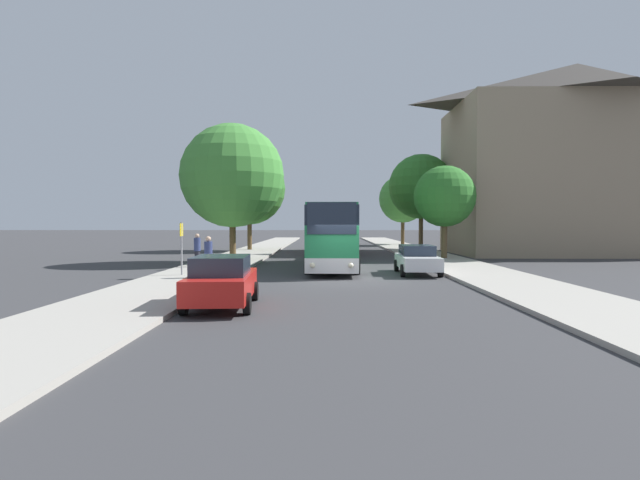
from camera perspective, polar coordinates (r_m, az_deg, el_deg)
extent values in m
plane|color=#38383A|center=(21.97, 2.66, -4.77)|extent=(300.00, 300.00, 0.00)
cube|color=#A39E93|center=(22.82, -15.25, -4.40)|extent=(4.00, 120.00, 0.15)
cube|color=#A39E93|center=(23.29, 20.20, -4.33)|extent=(4.00, 120.00, 0.15)
cube|color=gray|center=(46.37, 27.18, 6.16)|extent=(19.64, 11.11, 12.26)
pyramid|color=#423D38|center=(47.61, 27.34, 15.56)|extent=(19.64, 11.11, 3.33)
cube|color=silver|center=(28.46, 1.47, -1.96)|extent=(2.74, 11.84, 0.70)
cube|color=#23844C|center=(28.41, 1.47, 0.24)|extent=(2.74, 11.84, 1.49)
cube|color=#232D3D|center=(28.40, 1.47, 2.70)|extent=(2.75, 11.61, 0.95)
cube|color=#23844C|center=(28.41, 1.47, 3.78)|extent=(2.68, 11.61, 0.12)
cube|color=#232D3D|center=(22.47, 1.35, 2.50)|extent=(2.23, 0.11, 1.45)
sphere|color=#F4EAC1|center=(22.56, -0.85, -2.91)|extent=(0.24, 0.24, 0.24)
sphere|color=#F4EAC1|center=(22.54, 3.55, -2.92)|extent=(0.24, 0.24, 0.24)
cylinder|color=black|center=(24.99, -1.44, -2.80)|extent=(0.32, 1.01, 1.00)
cylinder|color=black|center=(24.96, 4.25, -2.81)|extent=(0.32, 1.01, 1.00)
cylinder|color=black|center=(32.03, -0.70, -1.74)|extent=(0.32, 1.01, 1.00)
cylinder|color=black|center=(32.01, 3.73, -1.75)|extent=(0.32, 1.01, 1.00)
cube|color=gray|center=(42.41, 1.18, -0.66)|extent=(2.82, 11.05, 0.70)
cube|color=red|center=(42.37, 1.18, 0.66)|extent=(2.82, 11.05, 1.25)
cube|color=#232D3D|center=(42.36, 1.19, 2.15)|extent=(2.84, 10.83, 0.95)
cube|color=red|center=(42.37, 1.19, 2.87)|extent=(2.76, 10.83, 0.12)
cube|color=#232D3D|center=(36.84, 1.50, 1.94)|extent=(2.28, 0.12, 1.45)
sphere|color=#F4EAC1|center=(36.85, 0.12, -1.00)|extent=(0.24, 0.24, 0.24)
sphere|color=#F4EAC1|center=(36.92, 2.87, -1.00)|extent=(0.24, 0.24, 0.24)
cylinder|color=black|center=(39.09, -0.49, -1.06)|extent=(0.33, 1.01, 1.00)
cylinder|color=black|center=(39.19, 3.20, -1.06)|extent=(0.33, 1.01, 1.00)
cylinder|color=black|center=(45.68, -0.55, -0.62)|extent=(0.33, 1.01, 1.00)
cylinder|color=black|center=(45.76, 2.62, -0.62)|extent=(0.33, 1.01, 1.00)
cube|color=red|center=(15.61, -11.12, -5.12)|extent=(2.01, 4.29, 0.71)
cube|color=#232D3D|center=(15.38, -11.22, -2.84)|extent=(1.68, 2.27, 0.56)
cylinder|color=black|center=(17.08, -13.42, -5.73)|extent=(0.24, 0.63, 0.62)
cylinder|color=black|center=(16.84, -7.45, -5.80)|extent=(0.24, 0.63, 0.62)
cylinder|color=black|center=(14.56, -15.35, -7.09)|extent=(0.24, 0.63, 0.62)
cylinder|color=black|center=(14.28, -8.33, -7.21)|extent=(0.24, 0.63, 0.62)
cube|color=silver|center=(25.52, 11.04, -2.45)|extent=(1.92, 4.61, 0.64)
cube|color=#232D3D|center=(25.66, 10.99, -1.15)|extent=(1.63, 2.42, 0.51)
cylinder|color=black|center=(24.31, 13.60, -3.44)|extent=(0.22, 0.63, 0.62)
cylinder|color=black|center=(24.04, 9.45, -3.47)|extent=(0.22, 0.63, 0.62)
cylinder|color=black|center=(27.08, 12.45, -2.88)|extent=(0.22, 0.63, 0.62)
cylinder|color=black|center=(26.83, 8.72, -2.90)|extent=(0.22, 0.63, 0.62)
cylinder|color=gray|center=(24.14, -15.54, -0.95)|extent=(0.08, 0.08, 2.46)
cube|color=yellow|center=(24.11, -15.56, 1.14)|extent=(0.03, 0.45, 0.60)
cylinder|color=#23232D|center=(28.37, -13.84, -2.11)|extent=(0.30, 0.30, 0.87)
cylinder|color=navy|center=(28.32, -13.85, -0.50)|extent=(0.36, 0.36, 0.73)
sphere|color=tan|center=(28.30, -13.86, 0.48)|extent=(0.24, 0.24, 0.24)
cylinder|color=#23232D|center=(22.73, -12.63, -3.11)|extent=(0.30, 0.30, 0.87)
cylinder|color=navy|center=(22.67, -12.65, -1.09)|extent=(0.36, 0.36, 0.73)
sphere|color=tan|center=(22.65, -12.65, 0.13)|extent=(0.24, 0.24, 0.24)
cylinder|color=#513D23|center=(45.65, -8.05, 0.85)|extent=(0.40, 0.40, 3.07)
sphere|color=#2D7028|center=(45.75, -8.08, 5.83)|extent=(6.50, 6.50, 6.50)
cylinder|color=#513D23|center=(32.20, -9.95, 0.25)|extent=(0.40, 0.40, 2.95)
sphere|color=#428938|center=(32.33, -9.99, 7.25)|extent=(6.56, 6.56, 6.56)
cylinder|color=brown|center=(35.45, 14.02, 0.16)|extent=(0.40, 0.40, 2.67)
sphere|color=#2D7028|center=(35.48, 14.06, 4.88)|extent=(4.22, 4.22, 4.22)
cylinder|color=brown|center=(46.98, 11.45, 1.13)|extent=(0.40, 0.40, 3.52)
sphere|color=#2D7028|center=(47.09, 11.49, 6.00)|extent=(5.97, 5.97, 5.97)
cylinder|color=#513D23|center=(57.20, 9.43, 1.09)|extent=(0.40, 0.40, 3.11)
sphere|color=#428938|center=(57.25, 9.45, 4.67)|extent=(5.40, 5.40, 5.40)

